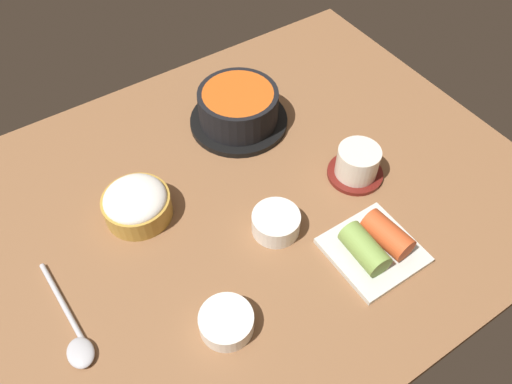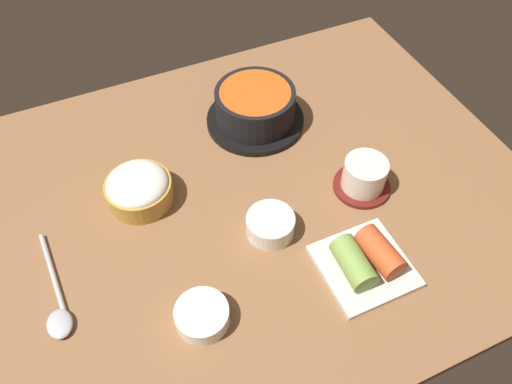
% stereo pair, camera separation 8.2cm
% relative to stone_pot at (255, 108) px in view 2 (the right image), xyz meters
% --- Properties ---
extents(dining_table, '(1.00, 0.76, 0.02)m').
position_rel_stone_pot_xyz_m(dining_table, '(-0.10, -0.16, -0.05)').
color(dining_table, brown).
rests_on(dining_table, ground).
extents(stone_pot, '(0.19, 0.19, 0.07)m').
position_rel_stone_pot_xyz_m(stone_pot, '(0.00, 0.00, 0.00)').
color(stone_pot, black).
rests_on(stone_pot, dining_table).
extents(rice_bowl, '(0.11, 0.11, 0.06)m').
position_rel_stone_pot_xyz_m(rice_bowl, '(-0.25, -0.09, -0.01)').
color(rice_bowl, '#B78C38').
rests_on(rice_bowl, dining_table).
extents(tea_cup_with_saucer, '(0.10, 0.10, 0.06)m').
position_rel_stone_pot_xyz_m(tea_cup_with_saucer, '(0.10, -0.22, -0.01)').
color(tea_cup_with_saucer, maroon).
rests_on(tea_cup_with_saucer, dining_table).
extents(banchan_cup_center, '(0.08, 0.08, 0.04)m').
position_rel_stone_pot_xyz_m(banchan_cup_center, '(-0.08, -0.24, -0.02)').
color(banchan_cup_center, white).
rests_on(banchan_cup_center, dining_table).
extents(kimchi_plate, '(0.13, 0.13, 0.05)m').
position_rel_stone_pot_xyz_m(kimchi_plate, '(0.02, -0.36, -0.02)').
color(kimchi_plate, silver).
rests_on(kimchi_plate, dining_table).
extents(side_bowl_near, '(0.08, 0.08, 0.03)m').
position_rel_stone_pot_xyz_m(side_bowl_near, '(-0.23, -0.34, -0.02)').
color(side_bowl_near, white).
rests_on(side_bowl_near, dining_table).
extents(spoon, '(0.04, 0.19, 0.01)m').
position_rel_stone_pot_xyz_m(spoon, '(-0.42, -0.24, -0.03)').
color(spoon, '#B7B7BC').
rests_on(spoon, dining_table).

